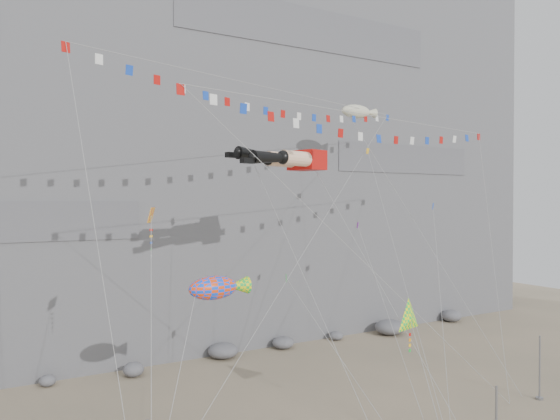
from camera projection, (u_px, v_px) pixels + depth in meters
name	position (u px, v px, depth m)	size (l,w,h in m)	color
cliff	(165.00, 95.00, 59.31)	(80.00, 28.00, 50.00)	slate
talus_boulders	(223.00, 351.00, 46.80)	(60.00, 3.00, 1.20)	slate
anchor_pole_right	(540.00, 368.00, 37.03)	(0.12, 0.12, 4.36)	slate
legs_kite	(287.00, 159.00, 36.13)	(8.82, 14.44, 20.94)	#BB100B
flag_banner_upper	(274.00, 89.00, 38.93)	(29.70, 16.20, 27.57)	#BB100B
flag_banner_lower	(370.00, 116.00, 36.07)	(28.47, 7.98, 21.70)	#BB100B
harlequin_kite	(151.00, 216.00, 28.35)	(3.06, 7.63, 14.53)	red
fish_windsock	(213.00, 288.00, 30.02)	(7.27, 5.90, 11.34)	#FE410C
delta_kite	(410.00, 319.00, 30.78)	(2.78, 5.16, 8.75)	#FFF20D
blimp_windsock	(356.00, 112.00, 47.56)	(5.34, 14.94, 25.79)	beige
small_kite_a	(253.00, 162.00, 36.86)	(1.91, 13.09, 20.67)	orange
small_kite_b	(359.00, 229.00, 40.16)	(4.13, 11.58, 16.43)	purple
small_kite_c	(288.00, 281.00, 34.29)	(1.85, 11.32, 13.78)	green
small_kite_d	(369.00, 157.00, 44.66)	(7.96, 16.43, 24.80)	yellow
small_kite_e	(433.00, 210.00, 41.28)	(8.71, 9.85, 17.90)	#153FBC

